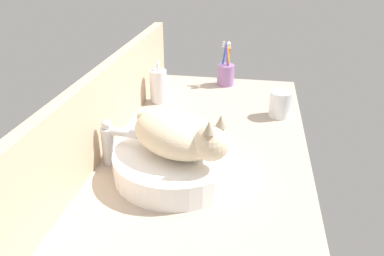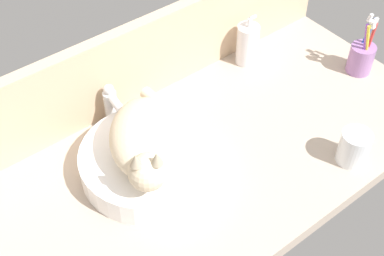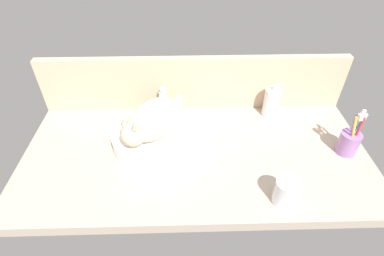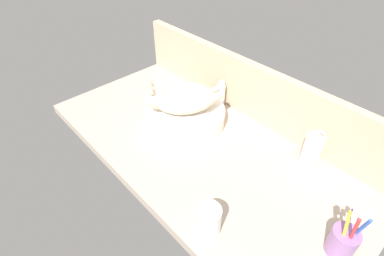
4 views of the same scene
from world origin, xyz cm
name	(u,v)px [view 4 (image 4 of 4)]	position (x,y,z in cm)	size (l,w,h in cm)	color
ground_plane	(201,149)	(0.00, 0.00, -2.00)	(130.56, 63.11, 4.00)	#B2A08E
backsplash_panel	(253,91)	(0.00, 29.76, 12.11)	(130.56, 3.60, 24.21)	#CCAD8C
sink_basin	(185,116)	(-15.32, 5.27, 3.38)	(33.42, 33.42, 6.76)	white
cat	(181,98)	(-15.97, 4.07, 12.51)	(27.62, 30.20, 14.00)	beige
faucet	(219,93)	(-13.34, 23.83, 7.30)	(3.95, 11.86, 13.60)	silver
soap_dispenser	(312,150)	(33.10, 22.42, 6.47)	(6.64, 6.64, 16.06)	silver
toothbrush_cup	(343,241)	(56.84, -1.58, 5.11)	(7.40, 7.40, 18.72)	#996BA8
water_glass	(208,221)	(27.40, -23.63, 4.04)	(7.70, 7.70, 9.31)	white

